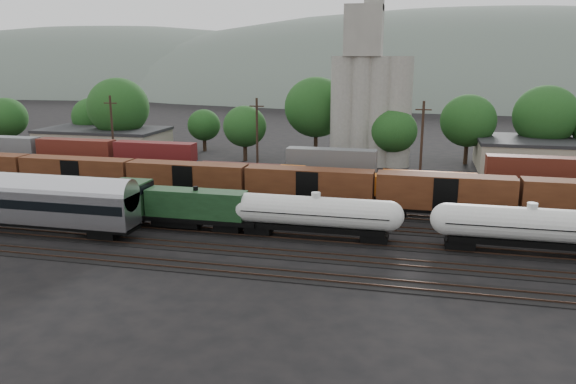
% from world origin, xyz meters
% --- Properties ---
extents(ground, '(600.00, 600.00, 0.00)m').
position_xyz_m(ground, '(0.00, 0.00, 0.00)').
color(ground, black).
extents(tracks, '(180.00, 33.20, 0.20)m').
position_xyz_m(tracks, '(0.00, 0.00, 0.05)').
color(tracks, black).
rests_on(tracks, ground).
extents(green_locomotive, '(17.74, 3.13, 4.70)m').
position_xyz_m(green_locomotive, '(-13.84, -5.00, 2.67)').
color(green_locomotive, black).
rests_on(green_locomotive, ground).
extents(tank_car_a, '(17.39, 3.11, 4.56)m').
position_xyz_m(tank_car_a, '(2.02, -5.00, 2.71)').
color(tank_car_a, silver).
rests_on(tank_car_a, ground).
extents(tank_car_b, '(17.93, 3.21, 4.70)m').
position_xyz_m(tank_car_b, '(22.06, -5.00, 2.78)').
color(tank_car_b, silver).
rests_on(tank_car_b, ground).
extents(passenger_coach, '(26.76, 3.30, 6.08)m').
position_xyz_m(passenger_coach, '(-28.67, -10.00, 3.70)').
color(passenger_coach, silver).
rests_on(passenger_coach, ground).
extents(orange_locomotive, '(16.20, 2.70, 4.05)m').
position_xyz_m(orange_locomotive, '(0.06, 10.00, 2.33)').
color(orange_locomotive, black).
rests_on(orange_locomotive, ground).
extents(boxcar_string, '(138.20, 2.90, 4.20)m').
position_xyz_m(boxcar_string, '(-0.62, 5.00, 3.12)').
color(boxcar_string, black).
rests_on(boxcar_string, ground).
extents(container_wall, '(162.43, 2.60, 5.80)m').
position_xyz_m(container_wall, '(-11.20, 15.00, 2.76)').
color(container_wall, black).
rests_on(container_wall, ground).
extents(grain_silo, '(13.40, 5.00, 29.00)m').
position_xyz_m(grain_silo, '(3.28, 36.00, 11.26)').
color(grain_silo, gray).
rests_on(grain_silo, ground).
extents(industrial_sheds, '(119.38, 17.26, 5.10)m').
position_xyz_m(industrial_sheds, '(6.63, 35.25, 2.56)').
color(industrial_sheds, '#9E937F').
rests_on(industrial_sheds, ground).
extents(tree_band, '(163.83, 21.61, 14.47)m').
position_xyz_m(tree_band, '(3.81, 38.92, 7.71)').
color(tree_band, black).
rests_on(tree_band, ground).
extents(utility_poles, '(122.20, 0.36, 12.00)m').
position_xyz_m(utility_poles, '(0.00, 22.00, 6.21)').
color(utility_poles, black).
rests_on(utility_poles, ground).
extents(distant_hills, '(860.00, 286.00, 130.00)m').
position_xyz_m(distant_hills, '(23.92, 260.00, -20.56)').
color(distant_hills, '#59665B').
rests_on(distant_hills, ground).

